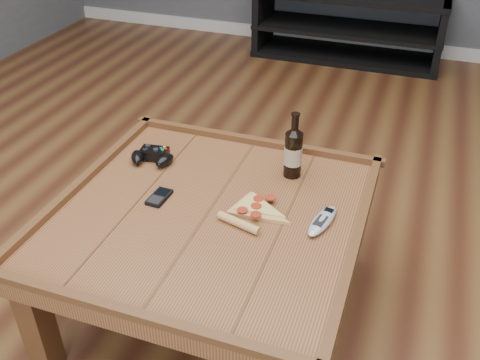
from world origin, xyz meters
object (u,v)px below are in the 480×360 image
(pizza_slice, at_px, (254,211))
(remote_control, at_px, (322,221))
(game_controller, at_px, (152,156))
(beer_bottle, at_px, (293,151))
(media_console, at_px, (348,27))
(coffee_table, at_px, (209,226))
(smartphone, at_px, (159,197))

(pizza_slice, distance_m, remote_control, 0.23)
(game_controller, bearing_deg, beer_bottle, 2.27)
(media_console, bearing_deg, remote_control, -82.20)
(media_console, relative_size, pizza_slice, 4.58)
(media_console, xyz_separation_m, beer_bottle, (0.20, -2.44, 0.30))
(media_console, relative_size, remote_control, 7.46)
(coffee_table, xyz_separation_m, game_controller, (-0.32, 0.22, 0.08))
(game_controller, relative_size, remote_control, 0.97)
(beer_bottle, relative_size, pizza_slice, 0.81)
(game_controller, distance_m, smartphone, 0.25)
(beer_bottle, bearing_deg, game_controller, -170.55)
(media_console, distance_m, pizza_slice, 2.72)
(coffee_table, height_order, game_controller, game_controller)
(pizza_slice, height_order, smartphone, pizza_slice)
(pizza_slice, bearing_deg, smartphone, -159.23)
(coffee_table, relative_size, smartphone, 9.77)
(coffee_table, relative_size, beer_bottle, 4.14)
(smartphone, distance_m, remote_control, 0.56)
(pizza_slice, xyz_separation_m, smartphone, (-0.33, -0.03, -0.00))
(coffee_table, xyz_separation_m, beer_bottle, (0.20, 0.31, 0.16))
(smartphone, bearing_deg, remote_control, 7.87)
(media_console, bearing_deg, smartphone, -93.89)
(pizza_slice, bearing_deg, media_console, 108.40)
(beer_bottle, bearing_deg, smartphone, -142.67)
(remote_control, bearing_deg, coffee_table, -158.35)
(media_console, relative_size, beer_bottle, 5.63)
(coffee_table, xyz_separation_m, pizza_slice, (0.14, 0.04, 0.07))
(remote_control, bearing_deg, smartphone, -162.92)
(remote_control, bearing_deg, beer_bottle, 135.88)
(game_controller, xyz_separation_m, remote_control, (0.69, -0.16, -0.01))
(beer_bottle, relative_size, game_controller, 1.36)
(media_console, xyz_separation_m, remote_control, (0.37, -2.69, 0.22))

